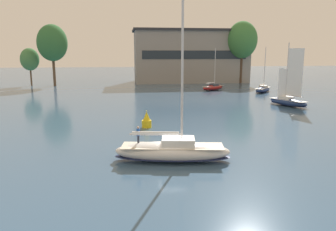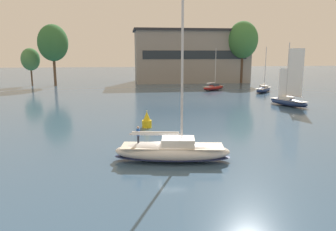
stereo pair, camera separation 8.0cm
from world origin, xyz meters
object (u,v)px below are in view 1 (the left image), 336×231
at_px(channel_buoy, 147,121).
at_px(sailboat_moored_far_slip, 288,101).
at_px(tree_shore_center, 30,59).
at_px(tree_shore_left, 242,40).
at_px(sailboat_main, 173,150).
at_px(sailboat_moored_near_marina, 213,87).
at_px(sailboat_moored_mid_channel, 263,89).
at_px(tree_shore_right, 52,43).

bearing_deg(channel_buoy, sailboat_moored_far_slip, 27.27).
bearing_deg(tree_shore_center, tree_shore_left, -0.78).
distance_m(tree_shore_left, channel_buoy, 71.06).
xyz_separation_m(tree_shore_center, sailboat_main, (31.92, -75.39, -6.87)).
distance_m(tree_shore_left, sailboat_moored_near_marina, 26.82).
xyz_separation_m(tree_shore_center, sailboat_moored_mid_channel, (62.78, -25.58, -7.11)).
bearing_deg(sailboat_moored_mid_channel, sailboat_main, -121.77).
bearing_deg(sailboat_moored_near_marina, sailboat_main, -109.24).
relative_size(tree_shore_center, sailboat_moored_near_marina, 1.02).
height_order(tree_shore_center, sailboat_moored_far_slip, sailboat_moored_far_slip).
bearing_deg(tree_shore_center, sailboat_moored_far_slip, -38.68).
distance_m(tree_shore_center, tree_shore_right, 8.74).
xyz_separation_m(sailboat_moored_near_marina, sailboat_moored_far_slip, (6.93, -27.46, 0.20)).
bearing_deg(sailboat_main, tree_shore_right, 108.54).
distance_m(sailboat_main, sailboat_moored_mid_channel, 58.60).
bearing_deg(sailboat_moored_far_slip, tree_shore_left, 80.70).
relative_size(tree_shore_right, channel_buoy, 7.74).
relative_size(tree_shore_right, sailboat_main, 1.22).
height_order(tree_shore_left, sailboat_moored_mid_channel, tree_shore_left).
bearing_deg(tree_shore_left, sailboat_moored_mid_channel, -97.30).
bearing_deg(sailboat_moored_near_marina, tree_shore_left, 51.90).
relative_size(sailboat_main, sailboat_moored_near_marina, 1.34).
xyz_separation_m(tree_shore_right, channel_buoy, (23.41, -59.65, -11.75)).
distance_m(tree_shore_left, tree_shore_center, 66.21).
height_order(tree_shore_center, tree_shore_right, tree_shore_right).
xyz_separation_m(tree_shore_right, sailboat_moored_mid_channel, (55.64, -24.08, -11.92)).
distance_m(tree_shore_right, sailboat_moored_far_slip, 69.41).
xyz_separation_m(sailboat_moored_far_slip, channel_buoy, (-27.88, -14.37, -0.01)).
height_order(tree_shore_left, sailboat_main, tree_shore_left).
bearing_deg(tree_shore_left, sailboat_moored_near_marina, -128.10).
bearing_deg(tree_shore_left, channel_buoy, -120.43).
bearing_deg(sailboat_main, sailboat_moored_mid_channel, 58.23).
relative_size(tree_shore_right, sailboat_moored_near_marina, 1.64).
bearing_deg(channel_buoy, sailboat_moored_near_marina, 63.40).
relative_size(tree_shore_right, sailboat_moored_mid_channel, 1.59).
bearing_deg(tree_shore_left, tree_shore_center, 179.22).
height_order(sailboat_moored_mid_channel, sailboat_moored_far_slip, sailboat_moored_far_slip).
distance_m(tree_shore_right, sailboat_moored_mid_channel, 61.79).
bearing_deg(channel_buoy, tree_shore_center, 116.54).
xyz_separation_m(tree_shore_right, sailboat_moored_near_marina, (44.36, -17.81, -11.94)).
bearing_deg(channel_buoy, tree_shore_left, 59.57).
height_order(sailboat_moored_far_slip, channel_buoy, sailboat_moored_far_slip).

